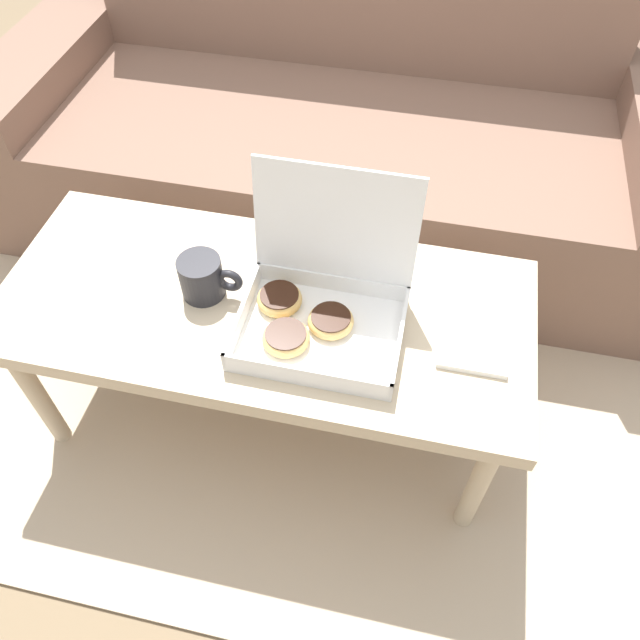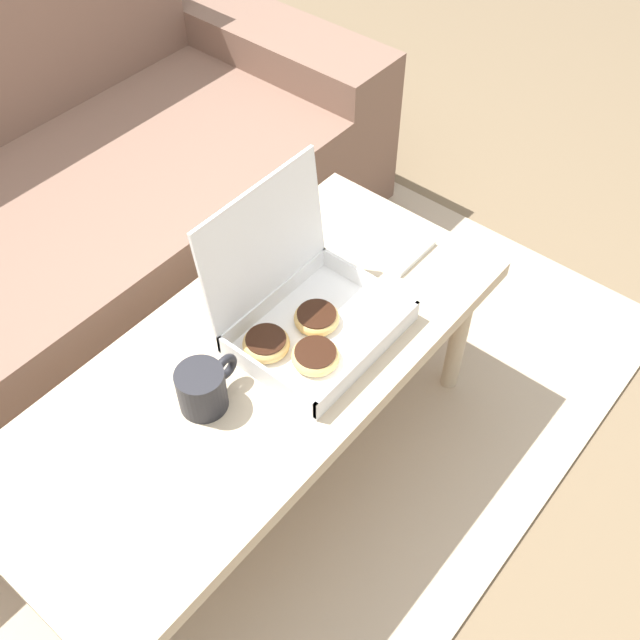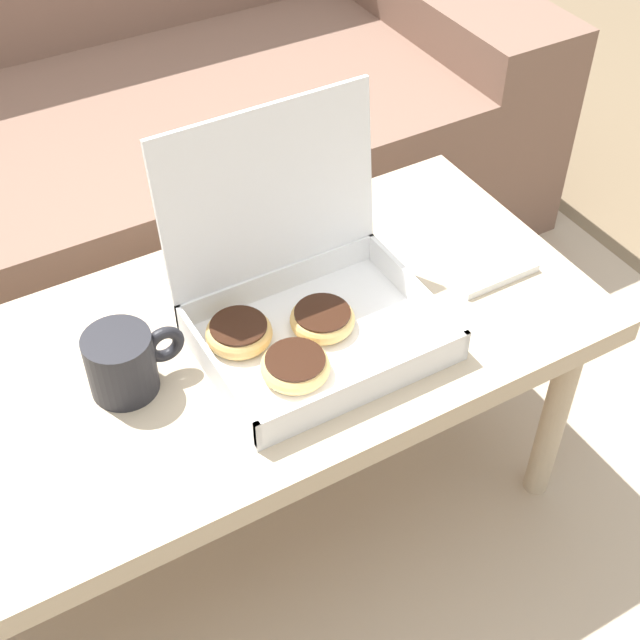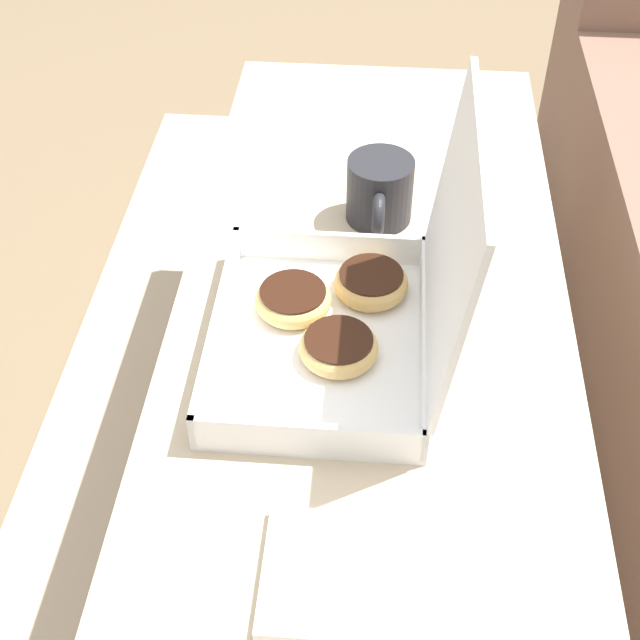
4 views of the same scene
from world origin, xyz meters
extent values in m
plane|color=#756047|center=(0.00, 0.00, 0.00)|extent=(12.00, 12.00, 0.00)
cube|color=tan|center=(0.00, 0.30, 0.01)|extent=(2.26, 1.82, 0.01)
cube|color=#7A5B4C|center=(0.00, 0.69, 0.21)|extent=(1.66, 0.68, 0.42)
cube|color=#7A5B4C|center=(0.95, 0.79, 0.27)|extent=(0.24, 0.88, 0.53)
cube|color=#C6B293|center=(0.00, -0.03, 0.44)|extent=(1.17, 0.52, 0.04)
cylinder|color=#C6B293|center=(0.53, -0.23, 0.21)|extent=(0.04, 0.04, 0.42)
cylinder|color=#C6B293|center=(-0.53, 0.17, 0.21)|extent=(0.04, 0.04, 0.42)
cylinder|color=#C6B293|center=(0.53, 0.17, 0.21)|extent=(0.04, 0.04, 0.42)
cube|color=white|center=(0.14, -0.09, 0.46)|extent=(0.34, 0.26, 0.01)
cube|color=white|center=(0.14, -0.22, 0.49)|extent=(0.34, 0.01, 0.04)
cube|color=white|center=(0.14, 0.03, 0.49)|extent=(0.34, 0.01, 0.04)
cube|color=white|center=(-0.02, -0.09, 0.49)|extent=(0.01, 0.26, 0.04)
cube|color=white|center=(0.31, -0.09, 0.49)|extent=(0.01, 0.26, 0.04)
cube|color=white|center=(0.14, 0.05, 0.64)|extent=(0.34, 0.04, 0.26)
torus|color=#E0B266|center=(0.08, -0.13, 0.48)|extent=(0.10, 0.10, 0.03)
cylinder|color=black|center=(0.08, -0.13, 0.49)|extent=(0.08, 0.08, 0.01)
torus|color=#E0B266|center=(0.16, -0.07, 0.48)|extent=(0.10, 0.10, 0.03)
cylinder|color=black|center=(0.16, -0.07, 0.49)|extent=(0.08, 0.08, 0.01)
torus|color=#E0B266|center=(0.04, -0.04, 0.48)|extent=(0.10, 0.10, 0.03)
cylinder|color=black|center=(0.04, -0.04, 0.49)|extent=(0.08, 0.08, 0.01)
cylinder|color=#232328|center=(-0.13, -0.03, 0.50)|extent=(0.09, 0.09, 0.10)
torus|color=#232328|center=(-0.07, -0.03, 0.51)|extent=(0.06, 0.02, 0.06)
cube|color=white|center=(0.46, -0.05, 0.46)|extent=(0.14, 0.14, 0.01)
camera|label=1|loc=(0.31, -0.87, 1.49)|focal=35.00mm
camera|label=2|loc=(-0.63, -0.73, 1.66)|focal=42.00mm
camera|label=3|loc=(-0.31, -0.88, 1.38)|focal=50.00mm
camera|label=4|loc=(0.91, -0.03, 1.24)|focal=50.00mm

